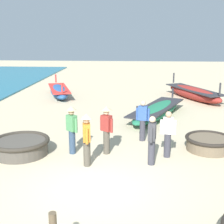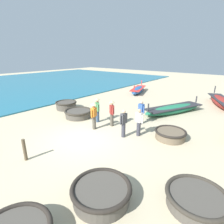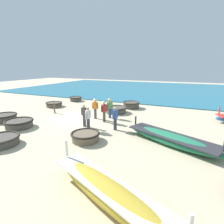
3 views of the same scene
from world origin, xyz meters
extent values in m
plane|color=#C6B793|center=(0.00, 0.00, 0.00)|extent=(80.00, 80.00, 0.00)
cube|color=teal|center=(-21.15, 4.00, 0.05)|extent=(28.00, 52.00, 0.10)
cylinder|color=#4C473F|center=(3.01, -4.82, 0.23)|extent=(1.69, 1.69, 0.46)
torus|color=#28231E|center=(3.01, -4.82, 0.46)|extent=(1.83, 1.83, 0.14)
cylinder|color=#4C473F|center=(-5.94, -4.51, 0.23)|extent=(1.36, 1.36, 0.46)
torus|color=#28231E|center=(-5.94, -4.51, 0.46)|extent=(1.47, 1.47, 0.11)
cylinder|color=brown|center=(3.66, 2.97, 0.22)|extent=(1.54, 1.54, 0.43)
torus|color=#28231E|center=(3.66, 2.97, 0.43)|extent=(1.66, 1.66, 0.12)
cylinder|color=#4C473F|center=(3.60, -2.46, 0.23)|extent=(1.76, 1.76, 0.47)
torus|color=#28231E|center=(3.60, -2.46, 0.47)|extent=(1.90, 1.90, 0.14)
cylinder|color=#4C473F|center=(-2.83, 2.14, 0.24)|extent=(1.83, 1.83, 0.47)
torus|color=#332D26|center=(-2.83, 2.14, 0.47)|extent=(1.97, 1.97, 0.15)
cylinder|color=brown|center=(-2.46, -4.78, 0.21)|extent=(1.59, 1.59, 0.41)
torus|color=#28231E|center=(-2.46, -4.78, 0.41)|extent=(1.72, 1.72, 0.13)
cylinder|color=#4C473F|center=(5.97, -0.87, 0.21)|extent=(1.71, 1.71, 0.42)
torus|color=#332D26|center=(5.97, -0.87, 0.42)|extent=(1.84, 1.84, 0.14)
cylinder|color=#4C473F|center=(-5.17, 2.85, 0.28)|extent=(1.60, 1.60, 0.57)
torus|color=#332D26|center=(-5.17, 2.85, 0.57)|extent=(1.73, 1.73, 0.13)
cylinder|color=red|center=(-3.23, 10.32, 0.90)|extent=(0.10, 0.10, 0.59)
ellipsoid|color=#237551|center=(2.17, 7.47, 0.29)|extent=(3.32, 5.48, 0.58)
cube|color=#2D2D33|center=(2.17, 7.47, 0.47)|extent=(3.19, 5.10, 0.06)
cylinder|color=#2D2D33|center=(3.18, 9.76, 0.79)|extent=(0.10, 0.10, 0.52)
cylinder|color=#2D2D33|center=(1.16, 5.18, 0.79)|extent=(0.10, 0.10, 0.52)
ellipsoid|color=gold|center=(7.43, 6.18, 0.37)|extent=(2.84, 5.21, 0.73)
cube|color=silver|center=(7.43, 6.18, 0.60)|extent=(2.72, 4.83, 0.06)
cylinder|color=silver|center=(6.51, 3.95, 1.01)|extent=(0.10, 0.10, 0.66)
cylinder|color=#4C473D|center=(0.09, 2.39, 0.41)|extent=(0.22, 0.22, 0.82)
cube|color=maroon|center=(0.09, 2.39, 1.09)|extent=(0.40, 0.37, 0.54)
sphere|color=#DBB28E|center=(0.09, 2.39, 1.47)|extent=(0.20, 0.20, 0.20)
cylinder|color=maroon|center=(0.27, 2.27, 1.04)|extent=(0.09, 0.09, 0.48)
cylinder|color=maroon|center=(-0.09, 2.52, 1.04)|extent=(0.09, 0.09, 0.48)
cone|color=#D1BC84|center=(0.09, 2.39, 1.60)|extent=(0.36, 0.36, 0.14)
cylinder|color=#383842|center=(1.57, 1.57, 0.41)|extent=(0.22, 0.22, 0.82)
cube|color=#3D3D42|center=(1.57, 1.57, 1.09)|extent=(0.28, 0.37, 0.54)
sphere|color=#DBB28E|center=(1.57, 1.57, 1.47)|extent=(0.20, 0.20, 0.20)
cylinder|color=#3D3D42|center=(1.61, 1.79, 1.04)|extent=(0.09, 0.09, 0.48)
cylinder|color=#3D3D42|center=(1.53, 1.36, 1.04)|extent=(0.09, 0.09, 0.48)
cylinder|color=#2D425B|center=(-1.08, 2.32, 0.41)|extent=(0.22, 0.22, 0.82)
cube|color=#4C8E56|center=(-1.08, 2.32, 1.09)|extent=(0.40, 0.38, 0.54)
sphere|color=tan|center=(-1.08, 2.32, 1.47)|extent=(0.20, 0.20, 0.20)
cylinder|color=#4C8E56|center=(-1.25, 2.46, 1.04)|extent=(0.09, 0.09, 0.48)
cylinder|color=#4C8E56|center=(-0.91, 2.19, 1.04)|extent=(0.09, 0.09, 0.48)
cone|color=#D1BC84|center=(-1.08, 2.32, 1.60)|extent=(0.36, 0.36, 0.14)
cylinder|color=#383842|center=(1.35, 3.83, 0.41)|extent=(0.22, 0.22, 0.82)
cube|color=#33569E|center=(1.35, 3.83, 1.09)|extent=(0.38, 0.29, 0.54)
sphere|color=#DBB28E|center=(1.35, 3.83, 1.47)|extent=(0.20, 0.20, 0.20)
cylinder|color=#33569E|center=(1.56, 3.79, 1.04)|extent=(0.09, 0.09, 0.48)
cylinder|color=#33569E|center=(1.13, 3.88, 1.04)|extent=(0.09, 0.09, 0.48)
cylinder|color=#4C473D|center=(-0.43, 1.33, 0.41)|extent=(0.22, 0.22, 0.82)
cube|color=orange|center=(-0.43, 1.33, 1.09)|extent=(0.28, 0.38, 0.54)
sphere|color=tan|center=(-0.43, 1.33, 1.47)|extent=(0.20, 0.20, 0.20)
cylinder|color=orange|center=(-0.47, 1.55, 1.04)|extent=(0.09, 0.09, 0.48)
cylinder|color=orange|center=(-0.38, 1.12, 1.04)|extent=(0.09, 0.09, 0.48)
cone|color=#D1BC84|center=(-0.43, 1.33, 1.60)|extent=(0.36, 0.36, 0.14)
cylinder|color=#383842|center=(2.13, 2.24, 0.41)|extent=(0.22, 0.22, 0.82)
cube|color=silver|center=(2.13, 2.24, 1.09)|extent=(0.36, 0.26, 0.54)
sphere|color=tan|center=(2.13, 2.24, 1.47)|extent=(0.20, 0.20, 0.20)
cylinder|color=silver|center=(1.91, 2.26, 1.04)|extent=(0.09, 0.09, 0.48)
cylinder|color=silver|center=(2.35, 2.21, 1.04)|extent=(0.09, 0.09, 0.48)
cylinder|color=brown|center=(-0.40, -2.88, 0.49)|extent=(0.14, 0.14, 0.98)
camera|label=1|loc=(0.97, -7.63, 4.00)|focal=50.00mm
camera|label=2|loc=(6.59, -5.62, 4.33)|focal=28.00mm
camera|label=3|loc=(11.51, 8.13, 4.12)|focal=28.00mm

